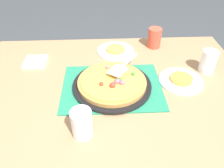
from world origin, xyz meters
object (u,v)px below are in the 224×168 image
Objects in this scene: cup_near at (82,123)px; napkin_stack at (36,62)px; served_slice_right at (116,49)px; cup_corner at (208,62)px; plate_far_right at (116,51)px; served_slice_left at (181,79)px; cup_far at (154,38)px; pizza_pan at (112,85)px; pizza at (112,82)px; pizza_server at (123,66)px; plate_near_left at (181,81)px.

cup_near is 1.00× the size of napkin_stack.
cup_corner reaches higher than served_slice_right.
plate_far_right is at bearing -105.05° from cup_near.
cup_near is (0.47, 0.30, 0.04)m from served_slice_left.
served_slice_left is at bearing 101.01° from cup_far.
napkin_stack is (0.92, -0.12, -0.05)m from cup_corner.
pizza_pan is 3.17× the size of napkin_stack.
pizza is 0.34m from plate_far_right.
pizza is 0.10m from pizza_server.
served_slice_left is (0.00, -0.00, 0.01)m from plate_near_left.
napkin_stack is (0.77, -0.21, -0.01)m from served_slice_left.
plate_far_right is 0.47m from napkin_stack.
served_slice_right is at bearing -96.48° from pizza_pan.
cup_corner is (-0.16, -0.08, 0.04)m from served_slice_left.
pizza is 0.35m from served_slice_left.
pizza reaches higher than plate_near_left.
cup_far is (0.07, -0.36, 0.06)m from plate_near_left.
served_slice_left is (-0.31, 0.30, 0.01)m from plate_far_right.
cup_far is (-0.24, -0.05, 0.04)m from served_slice_right.
cup_corner is 0.57× the size of pizza_server.
cup_far reaches higher than served_slice_right.
cup_corner is at bearing 154.71° from plate_far_right.
served_slice_left is at bearing 135.46° from served_slice_right.
cup_corner is at bearing 172.46° from napkin_stack.
served_slice_right is (-0.04, -0.33, 0.01)m from pizza_pan.
pizza_pan is at bearing 4.54° from served_slice_left.
pizza_server is (-0.06, -0.08, 0.06)m from pizza_pan.
cup_corner is at bearing 154.71° from served_slice_right.
napkin_stack is (0.77, -0.21, 0.00)m from plate_near_left.
served_slice_right reaches higher than plate_near_left.
napkin_stack is at bearing 12.24° from cup_far.
plate_far_right is (0.31, -0.30, 0.00)m from plate_near_left.
plate_far_right is 1.83× the size of cup_corner.
napkin_stack is (0.48, -0.16, -0.06)m from pizza_server.
pizza is at bearing 53.94° from pizza_server.
napkin_stack is at bearing -29.25° from pizza.
pizza_pan is at bearing -114.49° from cup_near.
pizza is (-0.00, 0.00, 0.02)m from pizza_pan.
pizza_pan is 3.17× the size of cup_corner.
pizza_server is (-0.02, 0.25, 0.05)m from served_slice_right.
pizza reaches higher than served_slice_left.
plate_near_left is 0.01m from served_slice_left.
served_slice_right is 0.25m from cup_far.
served_slice_right is at bearing -44.54° from plate_near_left.
served_slice_left is 0.37m from cup_far.
pizza_pan is 1.73× the size of plate_far_right.
pizza_pan is 0.33m from served_slice_right.
pizza is at bearing 4.65° from served_slice_left.
served_slice_left is at bearing -175.46° from pizza_pan.
pizza_server is (-0.06, -0.08, 0.04)m from pizza.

